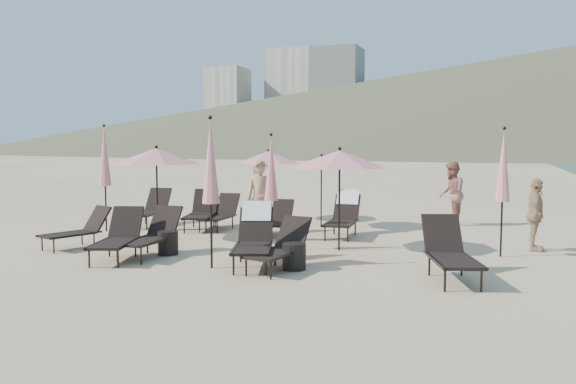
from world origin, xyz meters
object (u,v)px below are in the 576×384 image
at_px(lounger_6, 150,209).
at_px(beachgoer_b, 451,194).
at_px(lounger_1, 118,236).
at_px(lounger_9, 278,219).
at_px(lounger_3, 280,247).
at_px(lounger_7, 220,213).
at_px(umbrella_open_1, 340,159).
at_px(umbrella_closed_1, 503,167).
at_px(beachgoer_a, 260,200).
at_px(lounger_2, 151,234).
at_px(lounger_10, 344,215).
at_px(lounger_4, 254,236).
at_px(umbrella_closed_0, 211,163).
at_px(side_table_1, 294,256).
at_px(umbrella_open_3, 321,162).
at_px(umbrella_open_0, 156,156).
at_px(beachgoer_c, 535,215).
at_px(lounger_8, 202,211).
at_px(lounger_0, 78,229).
at_px(umbrella_closed_2, 105,157).
at_px(umbrella_open_2, 268,157).
at_px(umbrella_closed_3, 271,169).
at_px(lounger_5, 450,251).
at_px(side_table_0, 168,243).

height_order(lounger_6, beachgoer_b, beachgoer_b).
distance_m(lounger_1, lounger_9, 4.43).
xyz_separation_m(lounger_3, lounger_7, (-3.42, 4.11, 0.01)).
bearing_deg(lounger_1, umbrella_open_1, 14.19).
distance_m(umbrella_closed_1, beachgoer_a, 5.40).
bearing_deg(lounger_2, lounger_10, 50.88).
bearing_deg(beachgoer_b, lounger_2, -42.94).
height_order(lounger_4, lounger_7, lounger_4).
height_order(lounger_1, umbrella_closed_0, umbrella_closed_0).
bearing_deg(lounger_7, lounger_1, -93.04).
distance_m(lounger_1, beachgoer_a, 3.53).
height_order(lounger_9, beachgoer_b, beachgoer_b).
bearing_deg(lounger_10, beachgoer_b, 46.38).
xyz_separation_m(umbrella_closed_1, side_table_1, (-3.47, -2.65, -1.59)).
relative_size(umbrella_open_1, beachgoer_a, 1.16).
relative_size(lounger_7, umbrella_open_3, 0.81).
xyz_separation_m(umbrella_open_0, beachgoer_c, (8.39, 1.64, -1.22)).
xyz_separation_m(lounger_4, beachgoer_b, (2.98, 6.85, 0.36)).
bearing_deg(umbrella_open_3, lounger_6, -163.20).
bearing_deg(lounger_8, umbrella_open_1, -40.05).
bearing_deg(lounger_7, lounger_9, -14.39).
bearing_deg(lounger_4, lounger_7, 106.19).
distance_m(lounger_0, beachgoer_a, 4.12).
bearing_deg(umbrella_closed_2, lounger_1, -47.64).
height_order(lounger_3, lounger_9, lounger_3).
bearing_deg(beachgoer_a, beachgoer_b, 19.36).
bearing_deg(umbrella_closed_2, umbrella_open_0, -17.03).
relative_size(lounger_4, umbrella_open_3, 0.95).
bearing_deg(lounger_0, lounger_9, 60.86).
xyz_separation_m(umbrella_open_2, umbrella_closed_0, (1.76, -6.71, 0.02)).
height_order(beachgoer_b, beachgoer_c, beachgoer_b).
bearing_deg(beachgoer_b, umbrella_closed_2, -67.74).
distance_m(umbrella_open_1, side_table_1, 2.76).
distance_m(umbrella_open_2, umbrella_closed_3, 5.08).
bearing_deg(umbrella_open_1, umbrella_open_3, 114.28).
distance_m(umbrella_closed_0, beachgoer_b, 8.32).
relative_size(lounger_4, umbrella_closed_3, 0.77).
relative_size(lounger_6, lounger_9, 1.21).
relative_size(lounger_5, lounger_6, 1.01).
distance_m(lounger_5, side_table_0, 5.62).
bearing_deg(umbrella_open_0, umbrella_open_3, 47.77).
bearing_deg(lounger_9, side_table_0, -116.68).
distance_m(lounger_0, umbrella_open_0, 2.45).
xyz_separation_m(umbrella_closed_2, beachgoer_a, (4.42, 0.08, -1.00)).
height_order(lounger_1, umbrella_open_2, umbrella_open_2).
bearing_deg(umbrella_closed_3, side_table_1, -55.08).
bearing_deg(beachgoer_a, lounger_4, -96.85).
bearing_deg(umbrella_open_1, lounger_4, -119.01).
xyz_separation_m(umbrella_open_0, beachgoer_b, (6.35, 5.07, -1.10)).
bearing_deg(lounger_8, beachgoer_c, -20.44).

